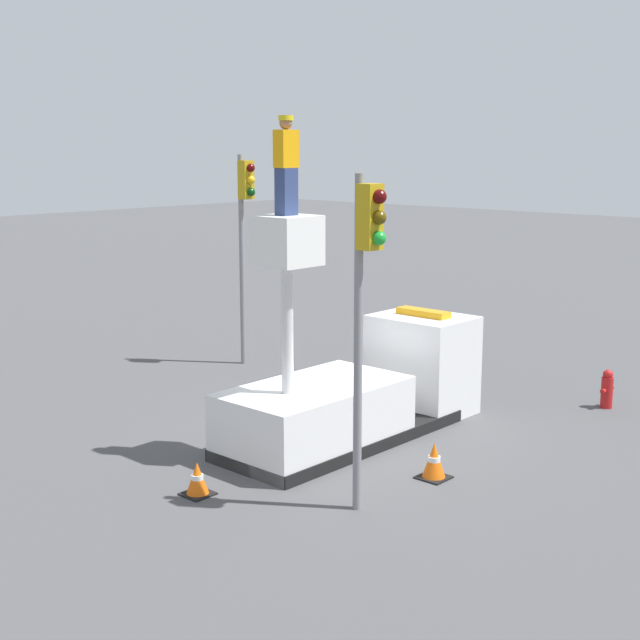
% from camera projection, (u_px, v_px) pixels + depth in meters
% --- Properties ---
extents(ground_plane, '(120.00, 120.00, 0.00)m').
position_uv_depth(ground_plane, '(342.00, 440.00, 17.89)').
color(ground_plane, '#4C4C4F').
extents(bucket_truck, '(6.20, 2.11, 4.58)m').
position_uv_depth(bucket_truck, '(358.00, 392.00, 18.06)').
color(bucket_truck, black).
rests_on(bucket_truck, ground).
extents(worker, '(0.40, 0.26, 1.75)m').
position_uv_depth(worker, '(286.00, 166.00, 15.73)').
color(worker, navy).
rests_on(worker, bucket_truck).
extents(traffic_light_pole, '(0.34, 0.57, 5.40)m').
position_uv_depth(traffic_light_pole, '(366.00, 277.00, 13.67)').
color(traffic_light_pole, gray).
rests_on(traffic_light_pole, ground).
extents(traffic_light_across, '(0.34, 0.57, 5.60)m').
position_uv_depth(traffic_light_across, '(245.00, 218.00, 23.40)').
color(traffic_light_across, gray).
rests_on(traffic_light_across, ground).
extents(fire_hydrant, '(0.50, 0.26, 0.89)m').
position_uv_depth(fire_hydrant, '(607.00, 389.00, 20.02)').
color(fire_hydrant, red).
rests_on(fire_hydrant, ground).
extents(traffic_cone_rear, '(0.48, 0.48, 0.58)m').
position_uv_depth(traffic_cone_rear, '(197.00, 480.00, 15.02)').
color(traffic_cone_rear, black).
rests_on(traffic_cone_rear, ground).
extents(traffic_cone_curbside, '(0.52, 0.52, 0.65)m').
position_uv_depth(traffic_cone_curbside, '(434.00, 462.00, 15.77)').
color(traffic_cone_curbside, black).
rests_on(traffic_cone_curbside, ground).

